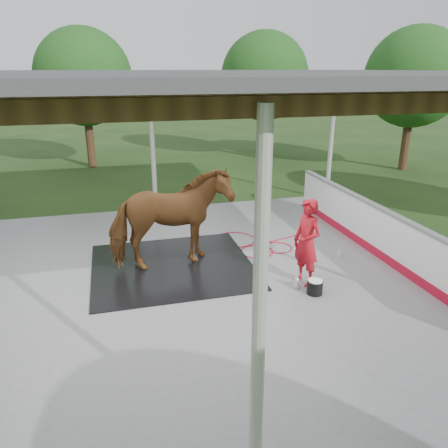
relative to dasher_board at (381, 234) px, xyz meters
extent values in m
plane|color=#1E3814|center=(-4.60, 0.00, -0.59)|extent=(100.00, 100.00, 0.00)
cube|color=slate|center=(-4.60, 0.00, -0.57)|extent=(12.00, 10.00, 0.05)
cylinder|color=beige|center=(-4.60, -4.70, 1.38)|extent=(0.14, 0.14, 3.85)
cylinder|color=beige|center=(-4.60, 4.70, 1.38)|extent=(0.14, 0.14, 3.85)
cylinder|color=beige|center=(1.10, 4.70, 1.38)|extent=(0.14, 0.14, 3.85)
cube|color=brown|center=(-4.60, -4.50, 3.26)|extent=(12.00, 0.10, 0.18)
cube|color=brown|center=(-4.60, -3.00, 3.26)|extent=(12.00, 0.10, 0.18)
cube|color=brown|center=(-4.60, -1.50, 3.26)|extent=(12.00, 0.10, 0.18)
cube|color=brown|center=(-4.60, 0.00, 3.26)|extent=(12.00, 0.10, 0.18)
cube|color=brown|center=(-4.60, 1.50, 3.26)|extent=(12.00, 0.10, 0.18)
cube|color=brown|center=(-4.60, 3.00, 3.26)|extent=(12.00, 0.10, 0.18)
cube|color=brown|center=(-4.60, 4.50, 3.26)|extent=(12.00, 0.10, 0.18)
cube|color=brown|center=(1.10, 0.00, 3.26)|extent=(0.12, 10.00, 0.18)
cube|color=#38383A|center=(-4.60, 0.00, 3.46)|extent=(12.60, 10.60, 0.10)
cube|color=#AB0E27|center=(0.00, 0.00, -0.44)|extent=(0.14, 8.00, 0.20)
cube|color=white|center=(0.00, 0.00, 0.06)|extent=(0.12, 8.00, 1.00)
cube|color=slate|center=(0.00, 0.00, 0.58)|extent=(0.16, 8.00, 0.06)
cylinder|color=#382314|center=(-6.60, 12.00, 0.51)|extent=(0.36, 0.36, 2.20)
sphere|color=#194714|center=(-6.60, 12.00, 3.21)|extent=(4.00, 4.00, 4.00)
cylinder|color=#382314|center=(1.40, 12.00, 0.51)|extent=(0.36, 0.36, 2.20)
sphere|color=#194714|center=(1.40, 12.00, 3.21)|extent=(4.00, 4.00, 4.00)
cylinder|color=#382314|center=(6.40, 8.00, 0.51)|extent=(0.36, 0.36, 2.20)
sphere|color=#194714|center=(6.40, 8.00, 3.21)|extent=(4.00, 4.00, 4.00)
cube|color=black|center=(-4.70, 0.65, -0.53)|extent=(3.43, 3.21, 0.03)
imported|color=brown|center=(-4.70, 0.65, 0.55)|extent=(2.65, 1.46, 2.13)
imported|color=red|center=(-2.22, -0.79, 0.33)|extent=(0.61, 0.74, 1.75)
cylinder|color=black|center=(-2.23, -1.26, -0.41)|extent=(0.30, 0.30, 0.27)
cylinder|color=white|center=(-2.23, -1.26, -0.27)|extent=(0.28, 0.28, 0.03)
imported|color=silver|center=(-2.47, -0.95, -0.40)|extent=(0.15, 0.15, 0.29)
imported|color=#338CD8|center=(-0.89, 0.23, -0.46)|extent=(0.11, 0.11, 0.17)
torus|color=#A60B22|center=(-2.95, 1.82, -0.53)|extent=(1.05, 1.05, 0.02)
torus|color=#A60B22|center=(-2.64, 0.95, -0.53)|extent=(0.78, 0.78, 0.02)
torus|color=#A60B22|center=(-2.08, 1.04, -0.53)|extent=(0.70, 0.70, 0.02)
cylinder|color=#A60B22|center=(-1.95, 1.49, -0.53)|extent=(1.34, 0.45, 0.02)
camera|label=1|loc=(-5.82, -8.04, 3.56)|focal=35.00mm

